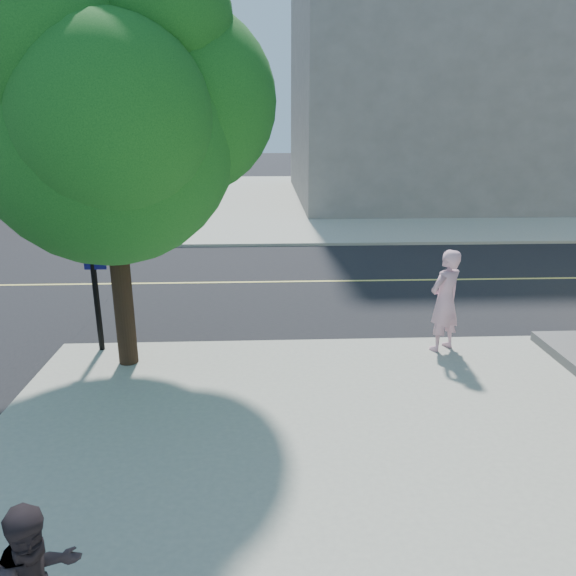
{
  "coord_description": "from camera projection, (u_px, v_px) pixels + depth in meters",
  "views": [
    {
      "loc": [
        3.04,
        -10.03,
        4.35
      ],
      "look_at": [
        3.47,
        -0.24,
        1.3
      ],
      "focal_mm": 33.35,
      "sensor_mm": 36.0,
      "label": 1
    }
  ],
  "objects": [
    {
      "name": "road_ew",
      "position": [
        158.0,
        283.0,
        15.03
      ],
      "size": [
        140.0,
        9.0,
        0.01
      ],
      "primitive_type": "cube",
      "color": "black",
      "rests_on": "ground"
    },
    {
      "name": "filler_ne",
      "position": [
        457.0,
        70.0,
        30.19
      ],
      "size": [
        18.0,
        16.0,
        14.0
      ],
      "primitive_type": "cube",
      "color": "slate",
      "rests_on": "sidewalk_ne"
    },
    {
      "name": "sidewalk_ne",
      "position": [
        440.0,
        197.0,
        31.79
      ],
      "size": [
        29.0,
        25.0,
        0.12
      ],
      "primitive_type": "cube",
      "color": "#A0A190",
      "rests_on": "ground"
    },
    {
      "name": "street_tree",
      "position": [
        112.0,
        105.0,
        8.53
      ],
      "size": [
        5.24,
        4.77,
        6.96
      ],
      "rotation": [
        0.0,
        0.0,
        0.11
      ],
      "color": "black",
      "rests_on": "sidewalk_se"
    },
    {
      "name": "man_on_phone",
      "position": [
        445.0,
        301.0,
        10.13
      ],
      "size": [
        0.87,
        0.79,
        1.98
      ],
      "primitive_type": "imported",
      "rotation": [
        0.0,
        0.0,
        3.71
      ],
      "color": "#D89EB3",
      "rests_on": "sidewalk_se"
    },
    {
      "name": "ground",
      "position": [
        115.0,
        348.0,
        10.74
      ],
      "size": [
        140.0,
        140.0,
        0.0
      ],
      "primitive_type": "plane",
      "color": "black",
      "rests_on": "ground"
    }
  ]
}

